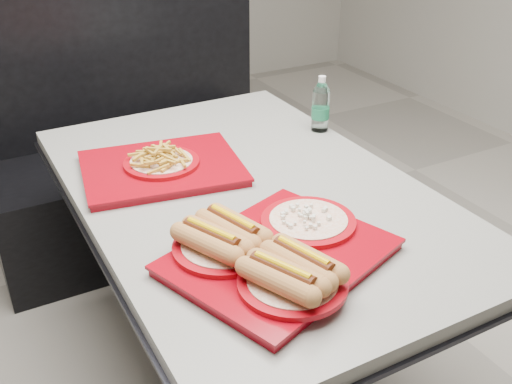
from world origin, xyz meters
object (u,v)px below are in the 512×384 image
diner_table (249,237)px  booth_bench (135,155)px  tray_far (162,164)px  water_bottle (321,107)px  tray_near (273,251)px

diner_table → booth_bench: 1.11m
tray_far → booth_bench: bearing=78.6°
water_bottle → tray_near: bearing=-131.5°
booth_bench → tray_far: booth_bench is taller
tray_near → water_bottle: 0.81m
tray_far → water_bottle: (0.59, 0.05, 0.06)m
tray_near → tray_far: 0.56m
diner_table → tray_far: 0.33m
diner_table → tray_near: 0.43m
booth_bench → water_bottle: (0.41, -0.84, 0.43)m
booth_bench → tray_near: 1.50m
diner_table → tray_near: (-0.13, -0.35, 0.20)m
tray_near → water_bottle: size_ratio=3.03×
booth_bench → water_bottle: size_ratio=7.07×
tray_near → tray_far: tray_near is taller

